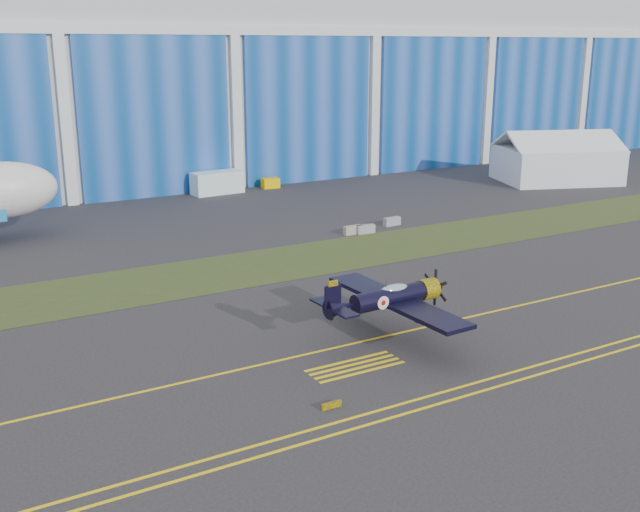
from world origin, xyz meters
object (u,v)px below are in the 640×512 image
tent (557,156)px  shipping_container (217,183)px  warbird (389,297)px  tug (270,183)px

tent → shipping_container: bearing=-178.5°
warbird → shipping_container: 53.54m
warbird → tug: warbird is taller
shipping_container → warbird: bearing=-104.6°
warbird → shipping_container: (9.78, 52.61, -1.48)m
shipping_container → tug: shipping_container is taller
tent → warbird: bearing=-125.6°
warbird → tent: (55.03, 36.98, 0.72)m
tug → shipping_container: bearing=-174.5°
tent → shipping_container: size_ratio=2.80×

